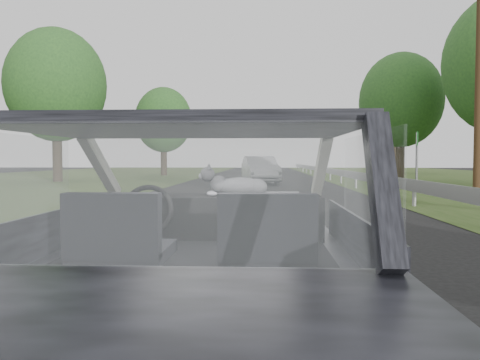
# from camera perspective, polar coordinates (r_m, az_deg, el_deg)

# --- Properties ---
(subject_car) EXTENTS (1.80, 4.00, 1.45)m
(subject_car) POSITION_cam_1_polar(r_m,az_deg,el_deg) (2.83, -4.91, -8.41)
(subject_car) COLOR black
(subject_car) RESTS_ON ground
(dashboard) EXTENTS (1.58, 0.45, 0.30)m
(dashboard) POSITION_cam_1_polar(r_m,az_deg,el_deg) (3.43, -3.48, -4.38)
(dashboard) COLOR black
(dashboard) RESTS_ON subject_car
(driver_seat) EXTENTS (0.50, 0.72, 0.42)m
(driver_seat) POSITION_cam_1_polar(r_m,az_deg,el_deg) (2.61, -14.58, -5.95)
(driver_seat) COLOR black
(driver_seat) RESTS_ON subject_car
(passenger_seat) EXTENTS (0.50, 0.72, 0.42)m
(passenger_seat) POSITION_cam_1_polar(r_m,az_deg,el_deg) (2.49, 3.35, -6.28)
(passenger_seat) COLOR black
(passenger_seat) RESTS_ON subject_car
(steering_wheel) EXTENTS (0.36, 0.36, 0.04)m
(steering_wheel) POSITION_cam_1_polar(r_m,az_deg,el_deg) (3.20, -11.23, -3.65)
(steering_wheel) COLOR black
(steering_wheel) RESTS_ON dashboard
(cat) EXTENTS (0.53, 0.20, 0.23)m
(cat) POSITION_cam_1_polar(r_m,az_deg,el_deg) (3.37, -0.04, -0.64)
(cat) COLOR gray
(cat) RESTS_ON dashboard
(guardrail) EXTENTS (0.05, 90.00, 0.32)m
(guardrail) POSITION_cam_1_polar(r_m,az_deg,el_deg) (13.36, 20.01, -0.56)
(guardrail) COLOR #A4A4A4
(guardrail) RESTS_ON ground
(other_car) EXTENTS (2.39, 4.58, 1.44)m
(other_car) POSITION_cam_1_polar(r_m,az_deg,el_deg) (24.43, 2.47, 1.24)
(other_car) COLOR #A6A7AA
(other_car) RESTS_ON ground
(highway_sign) EXTENTS (0.35, 0.97, 2.45)m
(highway_sign) POSITION_cam_1_polar(r_m,az_deg,el_deg) (21.69, 20.74, 2.25)
(highway_sign) COLOR #156B21
(highway_sign) RESTS_ON ground
(utility_pole) EXTENTS (0.31, 0.31, 8.08)m
(utility_pole) POSITION_cam_1_polar(r_m,az_deg,el_deg) (19.17, 27.11, 10.57)
(utility_pole) COLOR #332413
(utility_pole) RESTS_ON ground
(tree_2) EXTENTS (5.42, 5.42, 7.33)m
(tree_2) POSITION_cam_1_polar(r_m,az_deg,el_deg) (29.35, 19.00, 7.07)
(tree_2) COLOR #234821
(tree_2) RESTS_ON ground
(tree_3) EXTENTS (8.02, 8.02, 9.74)m
(tree_3) POSITION_cam_1_polar(r_m,az_deg,el_deg) (44.44, 18.41, 7.04)
(tree_3) COLOR #234821
(tree_3) RESTS_ON ground
(tree_5) EXTENTS (6.63, 6.63, 8.40)m
(tree_5) POSITION_cam_1_polar(r_m,az_deg,el_deg) (28.65, -21.46, 8.23)
(tree_5) COLOR #234821
(tree_5) RESTS_ON ground
(tree_6) EXTENTS (5.58, 5.58, 6.74)m
(tree_6) POSITION_cam_1_polar(r_m,az_deg,el_deg) (37.43, -9.29, 5.71)
(tree_6) COLOR #234821
(tree_6) RESTS_ON ground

